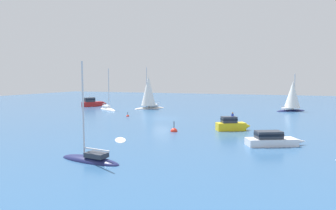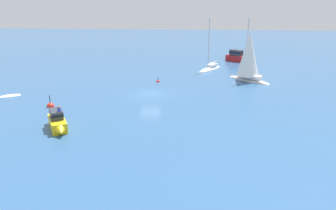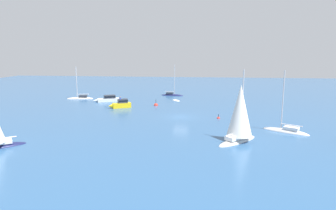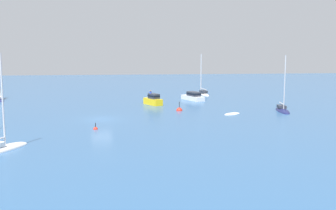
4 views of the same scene
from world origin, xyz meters
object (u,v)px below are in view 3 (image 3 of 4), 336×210
(cabin_cruiser, at_px, (108,99))
(sloop, at_px, (240,115))
(tender, at_px, (176,101))
(mooring_buoy, at_px, (218,118))
(yacht_2, at_px, (80,98))
(sloop_1, at_px, (286,131))
(motor_cruiser, at_px, (121,104))
(yacht, at_px, (172,95))
(channel_buoy, at_px, (156,105))

(cabin_cruiser, xyz_separation_m, sloop, (27.45, 25.38, 2.72))
(cabin_cruiser, distance_m, tender, 15.29)
(sloop, relative_size, mooring_buoy, 9.68)
(sloop, height_order, yacht_2, sloop)
(yacht_2, bearing_deg, sloop, 126.25)
(sloop_1, relative_size, yacht_2, 1.13)
(sloop_1, bearing_deg, mooring_buoy, -9.00)
(motor_cruiser, relative_size, sloop, 0.48)
(cabin_cruiser, height_order, sloop, sloop)
(yacht, height_order, sloop, sloop)
(cabin_cruiser, xyz_separation_m, tender, (-2.96, 14.99, -0.60))
(motor_cruiser, relative_size, cabin_cruiser, 0.76)
(cabin_cruiser, height_order, yacht_2, yacht_2)
(yacht, height_order, sloop_1, sloop_1)
(sloop, height_order, channel_buoy, sloop)
(channel_buoy, height_order, mooring_buoy, channel_buoy)
(cabin_cruiser, relative_size, yacht_2, 0.73)
(sloop_1, relative_size, channel_buoy, 5.24)
(tender, xyz_separation_m, yacht_2, (-0.12, -22.69, 0.18))
(motor_cruiser, distance_m, cabin_cruiser, 8.57)
(sloop_1, bearing_deg, motor_cruiser, 3.24)
(mooring_buoy, bearing_deg, cabin_cruiser, -121.75)
(channel_buoy, bearing_deg, sloop_1, 48.57)
(channel_buoy, bearing_deg, cabin_cruiser, -108.12)
(tender, xyz_separation_m, mooring_buoy, (17.54, 8.57, 0.01))
(cabin_cruiser, relative_size, sloop, 0.62)
(tender, distance_m, yacht_2, 22.69)
(tender, relative_size, channel_buoy, 1.68)
(sloop_1, xyz_separation_m, tender, (-25.27, -17.43, -0.15))
(yacht, distance_m, yacht_2, 22.32)
(tender, distance_m, mooring_buoy, 19.53)
(sloop, bearing_deg, cabin_cruiser, 85.79)
(cabin_cruiser, distance_m, sloop, 37.48)
(tender, bearing_deg, sloop_1, 1.78)
(sloop_1, height_order, tender, sloop_1)
(yacht, distance_m, cabin_cruiser, 17.03)
(motor_cruiser, distance_m, sloop, 29.05)
(cabin_cruiser, bearing_deg, yacht_2, -46.91)
(sloop_1, height_order, mooring_buoy, sloop_1)
(motor_cruiser, relative_size, tender, 1.54)
(sloop_1, distance_m, channel_buoy, 28.10)
(yacht_2, xyz_separation_m, channel_buoy, (6.80, 19.05, -0.17))
(sloop, bearing_deg, channel_buoy, 73.63)
(sloop, xyz_separation_m, sloop_1, (-5.14, 7.04, -3.17))
(yacht, xyz_separation_m, cabin_cruiser, (10.61, -13.31, 0.47))
(motor_cruiser, bearing_deg, yacht_2, -67.68)
(sloop, relative_size, channel_buoy, 5.46)
(yacht_2, relative_size, channel_buoy, 4.63)
(sloop, bearing_deg, sloop_1, -10.81)
(cabin_cruiser, bearing_deg, motor_cruiser, 99.06)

